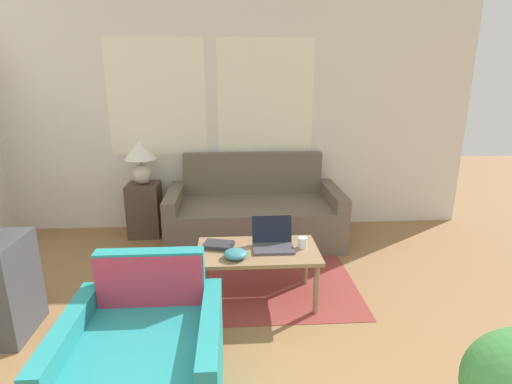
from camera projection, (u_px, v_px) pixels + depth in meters
wall_back at (219, 119)px, 4.63m from camera, size 5.94×0.06×2.60m
rug at (254, 265)px, 3.92m from camera, size 1.76×2.00×0.01m
couch at (254, 215)px, 4.50m from camera, size 1.89×0.91×0.93m
armchair at (145, 362)px, 2.20m from camera, size 0.84×0.82×0.80m
side_table at (145, 210)px, 4.59m from camera, size 0.35×0.35×0.61m
table_lamp at (140, 156)px, 4.42m from camera, size 0.36×0.36×0.50m
coffee_table at (258, 255)px, 3.22m from camera, size 0.98×0.56×0.45m
laptop at (273, 241)px, 3.24m from camera, size 0.33×0.28×0.23m
cup_navy at (303, 243)px, 3.23m from camera, size 0.07×0.07×0.09m
snack_bowl at (236, 254)px, 3.04m from camera, size 0.18×0.18×0.07m
book_red at (219, 245)px, 3.24m from camera, size 0.27×0.21×0.04m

